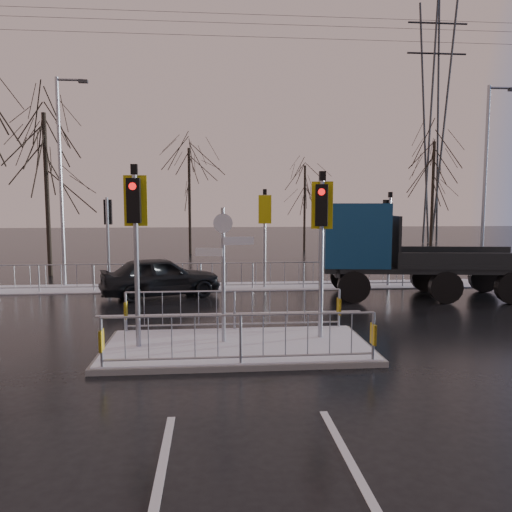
{
  "coord_description": "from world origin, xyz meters",
  "views": [
    {
      "loc": [
        -0.54,
        -11.02,
        3.3
      ],
      "look_at": [
        0.72,
        3.25,
        1.8
      ],
      "focal_mm": 35.0,
      "sensor_mm": 36.0,
      "label": 1
    }
  ],
  "objects": [
    {
      "name": "street_lamp_right",
      "position": [
        10.57,
        8.5,
        4.39
      ],
      "size": [
        1.25,
        0.18,
        8.0
      ],
      "color": "#90959D",
      "rests_on": "ground"
    },
    {
      "name": "lane_markings",
      "position": [
        0.0,
        -0.33,
        0.0
      ],
      "size": [
        8.0,
        11.38,
        0.01
      ],
      "color": "silver",
      "rests_on": "ground"
    },
    {
      "name": "traffic_island",
      "position": [
        -0.01,
        0.01,
        0.39
      ],
      "size": [
        6.0,
        3.04,
        4.15
      ],
      "color": "slate",
      "rests_on": "ground"
    },
    {
      "name": "ground",
      "position": [
        0.0,
        0.0,
        0.0
      ],
      "size": [
        120.0,
        120.0,
        0.0
      ],
      "primitive_type": "plane",
      "color": "black",
      "rests_on": "ground"
    },
    {
      "name": "far_kerb_fixtures",
      "position": [
        0.29,
        8.09,
        1.02
      ],
      "size": [
        18.0,
        0.65,
        3.83
      ],
      "color": "#90959D",
      "rests_on": "ground"
    },
    {
      "name": "car_far_lane",
      "position": [
        -2.39,
        6.83,
        0.72
      ],
      "size": [
        4.53,
        2.92,
        1.43
      ],
      "primitive_type": "imported",
      "rotation": [
        0.0,
        0.0,
        1.89
      ],
      "color": "black",
      "rests_on": "ground"
    },
    {
      "name": "flatbed_truck",
      "position": [
        5.43,
        6.09,
        1.77
      ],
      "size": [
        7.44,
        3.51,
        3.32
      ],
      "color": "black",
      "rests_on": "ground"
    },
    {
      "name": "tree_near_b",
      "position": [
        -8.0,
        12.5,
        5.15
      ],
      "size": [
        4.0,
        4.0,
        7.55
      ],
      "color": "black",
      "rests_on": "ground"
    },
    {
      "name": "tree_far_a",
      "position": [
        -2.0,
        22.0,
        4.82
      ],
      "size": [
        3.75,
        3.75,
        7.08
      ],
      "color": "black",
      "rests_on": "ground"
    },
    {
      "name": "tree_far_c",
      "position": [
        14.0,
        21.0,
        5.15
      ],
      "size": [
        4.0,
        4.0,
        7.55
      ],
      "color": "black",
      "rests_on": "ground"
    },
    {
      "name": "tree_far_b",
      "position": [
        6.0,
        24.0,
        4.18
      ],
      "size": [
        3.25,
        3.25,
        6.14
      ],
      "color": "black",
      "rests_on": "ground"
    },
    {
      "name": "snow_verge",
      "position": [
        0.0,
        8.6,
        0.02
      ],
      "size": [
        30.0,
        2.0,
        0.04
      ],
      "primitive_type": "cube",
      "color": "white",
      "rests_on": "ground"
    },
    {
      "name": "street_lamp_left",
      "position": [
        -6.43,
        9.5,
        4.49
      ],
      "size": [
        1.25,
        0.18,
        8.2
      ],
      "color": "#90959D",
      "rests_on": "ground"
    },
    {
      "name": "pylon_wires",
      "position": [
        16.88,
        30.0,
        11.03
      ],
      "size": [
        70.0,
        2.38,
        19.97
      ],
      "color": "#2D3033",
      "rests_on": "ground"
    }
  ]
}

